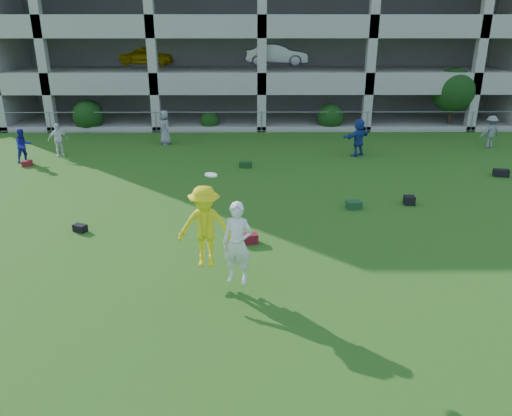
{
  "coord_description": "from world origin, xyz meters",
  "views": [
    {
      "loc": [
        -0.53,
        -9.24,
        6.02
      ],
      "look_at": [
        -0.44,
        3.0,
        1.4
      ],
      "focal_mm": 35.0,
      "sensor_mm": 36.0,
      "label": 1
    }
  ],
  "objects_px": {
    "bystander_d": "(358,137)",
    "crate_d": "(409,200)",
    "bystander_a": "(23,146)",
    "bystander_b": "(58,140)",
    "frisbee_contest": "(213,231)",
    "bystander_c": "(165,127)",
    "bystander_f": "(490,132)",
    "parking_garage": "(260,20)"
  },
  "relations": [
    {
      "from": "bystander_d",
      "to": "crate_d",
      "type": "height_order",
      "value": "bystander_d"
    },
    {
      "from": "bystander_a",
      "to": "crate_d",
      "type": "height_order",
      "value": "bystander_a"
    },
    {
      "from": "bystander_a",
      "to": "bystander_b",
      "type": "bearing_deg",
      "value": -1.99
    },
    {
      "from": "bystander_b",
      "to": "bystander_d",
      "type": "bearing_deg",
      "value": -31.99
    },
    {
      "from": "frisbee_contest",
      "to": "crate_d",
      "type": "bearing_deg",
      "value": 41.01
    },
    {
      "from": "bystander_b",
      "to": "bystander_c",
      "type": "relative_size",
      "value": 0.89
    },
    {
      "from": "bystander_a",
      "to": "crate_d",
      "type": "distance_m",
      "value": 16.73
    },
    {
      "from": "bystander_b",
      "to": "bystander_f",
      "type": "height_order",
      "value": "bystander_f"
    },
    {
      "from": "bystander_c",
      "to": "frisbee_contest",
      "type": "bearing_deg",
      "value": -19.74
    },
    {
      "from": "bystander_c",
      "to": "bystander_f",
      "type": "bearing_deg",
      "value": 53.51
    },
    {
      "from": "bystander_b",
      "to": "frisbee_contest",
      "type": "relative_size",
      "value": 0.58
    },
    {
      "from": "bystander_a",
      "to": "bystander_b",
      "type": "height_order",
      "value": "bystander_b"
    },
    {
      "from": "bystander_d",
      "to": "crate_d",
      "type": "relative_size",
      "value": 4.98
    },
    {
      "from": "crate_d",
      "to": "bystander_f",
      "type": "bearing_deg",
      "value": 52.01
    },
    {
      "from": "bystander_f",
      "to": "frisbee_contest",
      "type": "height_order",
      "value": "frisbee_contest"
    },
    {
      "from": "bystander_f",
      "to": "crate_d",
      "type": "bearing_deg",
      "value": 38.61
    },
    {
      "from": "bystander_b",
      "to": "crate_d",
      "type": "relative_size",
      "value": 4.43
    },
    {
      "from": "bystander_b",
      "to": "parking_garage",
      "type": "distance_m",
      "value": 17.73
    },
    {
      "from": "crate_d",
      "to": "bystander_d",
      "type": "bearing_deg",
      "value": 94.16
    },
    {
      "from": "bystander_c",
      "to": "parking_garage",
      "type": "xyz_separation_m",
      "value": [
        5.01,
        11.59,
        5.14
      ]
    },
    {
      "from": "bystander_a",
      "to": "bystander_b",
      "type": "distance_m",
      "value": 1.58
    },
    {
      "from": "bystander_d",
      "to": "bystander_c",
      "type": "bearing_deg",
      "value": -50.4
    },
    {
      "from": "bystander_b",
      "to": "frisbee_contest",
      "type": "height_order",
      "value": "frisbee_contest"
    },
    {
      "from": "crate_d",
      "to": "parking_garage",
      "type": "distance_m",
      "value": 22.04
    },
    {
      "from": "bystander_c",
      "to": "crate_d",
      "type": "relative_size",
      "value": 4.99
    },
    {
      "from": "bystander_c",
      "to": "bystander_d",
      "type": "bearing_deg",
      "value": 42.32
    },
    {
      "from": "bystander_c",
      "to": "crate_d",
      "type": "xyz_separation_m",
      "value": [
        9.95,
        -9.08,
        -0.72
      ]
    },
    {
      "from": "bystander_d",
      "to": "bystander_b",
      "type": "bearing_deg",
      "value": -36.35
    },
    {
      "from": "crate_d",
      "to": "bystander_b",
      "type": "bearing_deg",
      "value": 155.19
    },
    {
      "from": "bystander_c",
      "to": "crate_d",
      "type": "height_order",
      "value": "bystander_c"
    },
    {
      "from": "parking_garage",
      "to": "bystander_a",
      "type": "bearing_deg",
      "value": -125.74
    },
    {
      "from": "bystander_b",
      "to": "frisbee_contest",
      "type": "distance_m",
      "value": 14.76
    },
    {
      "from": "bystander_c",
      "to": "frisbee_contest",
      "type": "distance_m",
      "value": 15.07
    },
    {
      "from": "crate_d",
      "to": "frisbee_contest",
      "type": "distance_m",
      "value": 8.55
    },
    {
      "from": "bystander_f",
      "to": "parking_garage",
      "type": "height_order",
      "value": "parking_garage"
    },
    {
      "from": "bystander_b",
      "to": "bystander_c",
      "type": "bearing_deg",
      "value": -4.71
    },
    {
      "from": "bystander_b",
      "to": "crate_d",
      "type": "bearing_deg",
      "value": -56.61
    },
    {
      "from": "bystander_d",
      "to": "parking_garage",
      "type": "distance_m",
      "value": 15.55
    },
    {
      "from": "bystander_b",
      "to": "bystander_f",
      "type": "bearing_deg",
      "value": -27.75
    },
    {
      "from": "frisbee_contest",
      "to": "bystander_a",
      "type": "bearing_deg",
      "value": 129.79
    },
    {
      "from": "bystander_a",
      "to": "frisbee_contest",
      "type": "bearing_deg",
      "value": -93.93
    },
    {
      "from": "parking_garage",
      "to": "crate_d",
      "type": "bearing_deg",
      "value": -76.56
    }
  ]
}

